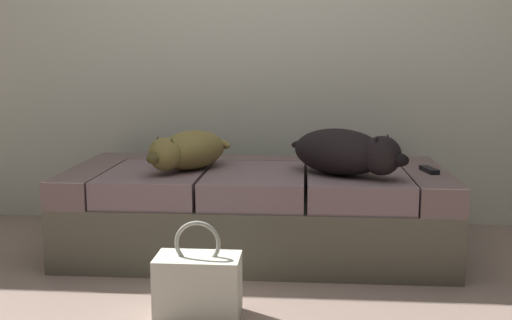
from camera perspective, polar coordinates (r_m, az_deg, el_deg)
name	(u,v)px	position (r m, az deg, el deg)	size (l,w,h in m)	color
couch	(257,210)	(3.12, 0.07, -4.67)	(1.87, 0.87, 0.43)	#5A5647
dog_tan	(188,150)	(3.03, -6.34, 0.88)	(0.41, 0.53, 0.19)	olive
dog_dark	(346,152)	(2.90, 8.36, 0.71)	(0.58, 0.50, 0.22)	black
tv_remote	(429,170)	(3.09, 15.77, -0.89)	(0.04, 0.15, 0.02)	black
handbag	(198,285)	(2.39, -5.39, -11.48)	(0.32, 0.18, 0.38)	silver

